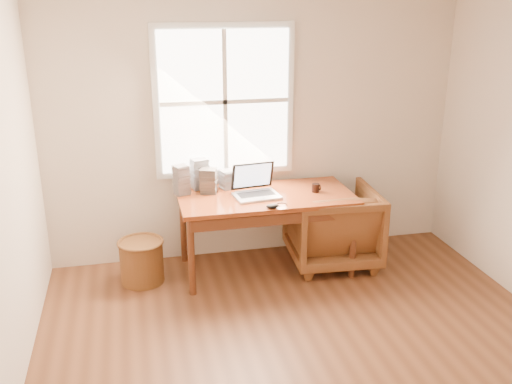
{
  "coord_description": "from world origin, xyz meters",
  "views": [
    {
      "loc": [
        -1.18,
        -2.99,
        2.49
      ],
      "look_at": [
        -0.13,
        1.65,
        0.84
      ],
      "focal_mm": 40.0,
      "sensor_mm": 36.0,
      "label": 1
    }
  ],
  "objects_px": {
    "coffee_mug": "(316,188)",
    "cd_stack_a": "(200,174)",
    "wicker_stool": "(142,262)",
    "desk": "(266,197)",
    "laptop": "(257,183)",
    "armchair": "(332,226)"
  },
  "relations": [
    {
      "from": "desk",
      "to": "laptop",
      "type": "xyz_separation_m",
      "value": [
        -0.1,
        -0.05,
        0.16
      ]
    },
    {
      "from": "wicker_stool",
      "to": "cd_stack_a",
      "type": "height_order",
      "value": "cd_stack_a"
    },
    {
      "from": "wicker_stool",
      "to": "coffee_mug",
      "type": "bearing_deg",
      "value": -0.92
    },
    {
      "from": "wicker_stool",
      "to": "cd_stack_a",
      "type": "bearing_deg",
      "value": 28.11
    },
    {
      "from": "laptop",
      "to": "coffee_mug",
      "type": "distance_m",
      "value": 0.58
    },
    {
      "from": "wicker_stool",
      "to": "coffee_mug",
      "type": "height_order",
      "value": "coffee_mug"
    },
    {
      "from": "wicker_stool",
      "to": "coffee_mug",
      "type": "relative_size",
      "value": 4.88
    },
    {
      "from": "coffee_mug",
      "to": "laptop",
      "type": "bearing_deg",
      "value": -172.91
    },
    {
      "from": "desk",
      "to": "coffee_mug",
      "type": "relative_size",
      "value": 20.08
    },
    {
      "from": "cd_stack_a",
      "to": "laptop",
      "type": "bearing_deg",
      "value": -37.84
    },
    {
      "from": "coffee_mug",
      "to": "cd_stack_a",
      "type": "xyz_separation_m",
      "value": [
        -1.03,
        0.34,
        0.11
      ]
    },
    {
      "from": "laptop",
      "to": "cd_stack_a",
      "type": "distance_m",
      "value": 0.59
    },
    {
      "from": "armchair",
      "to": "cd_stack_a",
      "type": "relative_size",
      "value": 2.85
    },
    {
      "from": "laptop",
      "to": "coffee_mug",
      "type": "height_order",
      "value": "laptop"
    },
    {
      "from": "coffee_mug",
      "to": "cd_stack_a",
      "type": "relative_size",
      "value": 0.27
    },
    {
      "from": "armchair",
      "to": "coffee_mug",
      "type": "height_order",
      "value": "coffee_mug"
    },
    {
      "from": "desk",
      "to": "cd_stack_a",
      "type": "height_order",
      "value": "cd_stack_a"
    },
    {
      "from": "desk",
      "to": "wicker_stool",
      "type": "height_order",
      "value": "desk"
    },
    {
      "from": "desk",
      "to": "laptop",
      "type": "height_order",
      "value": "laptop"
    },
    {
      "from": "desk",
      "to": "armchair",
      "type": "relative_size",
      "value": 1.92
    },
    {
      "from": "desk",
      "to": "wicker_stool",
      "type": "distance_m",
      "value": 1.28
    },
    {
      "from": "armchair",
      "to": "cd_stack_a",
      "type": "xyz_separation_m",
      "value": [
        -1.23,
        0.32,
        0.52
      ]
    }
  ]
}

